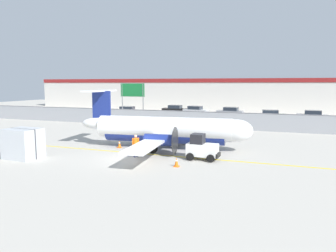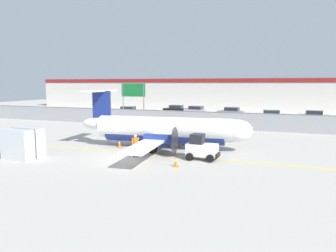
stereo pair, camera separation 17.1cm
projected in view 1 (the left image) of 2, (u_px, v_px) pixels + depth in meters
name	position (u px, v px, depth m)	size (l,w,h in m)	color
ground_plane	(140.00, 153.00, 25.85)	(140.00, 140.00, 0.01)	#ADA89E
perimeter_fence	(195.00, 119.00, 40.58)	(98.00, 0.10, 2.10)	gray
parking_lot_strip	(215.00, 118.00, 51.41)	(98.00, 17.00, 0.12)	#38383A
background_building	(234.00, 94.00, 68.19)	(91.00, 8.10, 6.50)	beige
commuter_airplane	(167.00, 130.00, 27.62)	(15.03, 16.08, 4.92)	white
baggage_tug	(202.00, 148.00, 23.64)	(2.35, 1.41, 1.88)	silver
ground_crew_worker	(136.00, 145.00, 24.48)	(0.48, 0.48, 1.70)	#191E4C
cargo_container	(23.00, 143.00, 24.13)	(2.49, 2.11, 2.20)	#B7BCC1
traffic_cone_near_left	(176.00, 162.00, 21.71)	(0.36, 0.36, 0.64)	orange
traffic_cone_near_right	(119.00, 144.00, 28.16)	(0.36, 0.36, 0.64)	orange
traffic_cone_far_left	(172.00, 139.00, 30.46)	(0.36, 0.36, 0.64)	orange
parked_car_0	(127.00, 111.00, 54.74)	(4.33, 2.28, 1.58)	red
parked_car_1	(174.00, 110.00, 58.07)	(4.22, 2.04, 1.58)	black
parked_car_2	(196.00, 111.00, 55.55)	(4.38, 2.42, 1.58)	silver
parked_car_3	(230.00, 112.00, 53.03)	(4.32, 2.26, 1.58)	gray
parked_car_4	(271.00, 116.00, 47.28)	(4.37, 2.37, 1.58)	#19662D
parked_car_5	(312.00, 116.00, 46.61)	(4.29, 2.18, 1.58)	gray
highway_sign	(133.00, 93.00, 45.21)	(3.60, 0.14, 5.50)	slate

